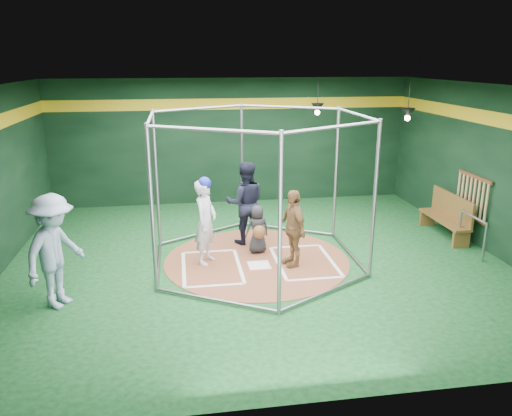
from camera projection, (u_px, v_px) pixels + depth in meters
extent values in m
cube|color=#0D3A16|center=(257.00, 261.00, 10.31)|extent=(10.00, 9.00, 0.02)
cube|color=black|center=(257.00, 86.00, 9.30)|extent=(10.00, 9.00, 0.02)
cube|color=black|center=(232.00, 142.00, 14.06)|extent=(10.00, 0.10, 3.50)
cube|color=black|center=(320.00, 270.00, 5.54)|extent=(10.00, 0.10, 3.50)
cube|color=black|center=(490.00, 169.00, 10.54)|extent=(0.10, 9.00, 3.50)
cube|color=gold|center=(232.00, 104.00, 13.73)|extent=(10.00, 0.01, 0.30)
cube|color=gold|center=(496.00, 119.00, 10.23)|extent=(0.01, 9.00, 0.30)
cylinder|color=brown|center=(257.00, 260.00, 10.30)|extent=(3.80, 3.80, 0.01)
cube|color=white|center=(259.00, 265.00, 10.01)|extent=(0.43, 0.43, 0.01)
cube|color=white|center=(209.00, 252.00, 10.72)|extent=(1.10, 0.07, 0.01)
cube|color=white|center=(215.00, 286.00, 9.12)|extent=(1.10, 0.07, 0.01)
cube|color=white|center=(184.00, 269.00, 9.84)|extent=(0.07, 1.70, 0.01)
cube|color=white|center=(239.00, 265.00, 10.00)|extent=(0.07, 1.70, 0.01)
cube|color=white|center=(295.00, 247.00, 11.01)|extent=(1.10, 0.07, 0.01)
cube|color=white|center=(316.00, 279.00, 9.40)|extent=(1.10, 0.07, 0.01)
cube|color=white|center=(278.00, 263.00, 10.12)|extent=(0.07, 1.70, 0.01)
cube|color=white|center=(330.00, 260.00, 10.28)|extent=(0.07, 1.70, 0.01)
cylinder|color=gray|center=(336.00, 174.00, 11.25)|extent=(0.07, 0.07, 3.00)
cylinder|color=gray|center=(242.00, 166.00, 12.05)|extent=(0.07, 0.07, 3.00)
cylinder|color=gray|center=(157.00, 180.00, 10.66)|extent=(0.07, 0.07, 3.00)
cylinder|color=gray|center=(152.00, 212.00, 8.49)|extent=(0.07, 0.07, 3.00)
cylinder|color=gray|center=(280.00, 227.00, 7.69)|extent=(0.07, 0.07, 3.00)
cylinder|color=gray|center=(375.00, 202.00, 9.08)|extent=(0.07, 0.07, 3.00)
cylinder|color=gray|center=(288.00, 107.00, 11.23)|extent=(2.02, 1.20, 0.06)
cylinder|color=gray|center=(286.00, 229.00, 12.07)|extent=(2.02, 1.20, 0.06)
cylinder|color=gray|center=(200.00, 108.00, 10.94)|extent=(2.02, 1.20, 0.06)
cylinder|color=gray|center=(204.00, 233.00, 11.77)|extent=(2.02, 1.20, 0.06)
cylinder|color=gray|center=(150.00, 118.00, 9.16)|extent=(0.06, 2.30, 0.06)
cylinder|color=gray|center=(159.00, 264.00, 9.99)|extent=(0.06, 2.30, 0.06)
cylinder|color=gray|center=(210.00, 130.00, 7.67)|extent=(2.02, 1.20, 0.06)
cylinder|color=gray|center=(215.00, 300.00, 8.51)|extent=(2.02, 1.20, 0.06)
cylinder|color=gray|center=(335.00, 127.00, 7.97)|extent=(2.02, 1.20, 0.06)
cylinder|color=gray|center=(328.00, 292.00, 8.80)|extent=(2.02, 1.20, 0.06)
cylinder|color=gray|center=(357.00, 114.00, 9.75)|extent=(0.06, 2.30, 0.06)
cylinder|color=gray|center=(349.00, 252.00, 10.58)|extent=(0.06, 2.30, 0.06)
cube|color=brown|center=(475.00, 177.00, 10.98)|extent=(0.05, 1.25, 0.08)
cube|color=brown|center=(470.00, 216.00, 11.24)|extent=(0.05, 1.25, 0.08)
cylinder|color=tan|center=(486.00, 203.00, 10.59)|extent=(0.06, 0.06, 0.85)
cylinder|color=tan|center=(482.00, 201.00, 10.73)|extent=(0.06, 0.06, 0.85)
cylinder|color=tan|center=(478.00, 199.00, 10.88)|extent=(0.06, 0.06, 0.85)
cylinder|color=tan|center=(474.00, 197.00, 11.03)|extent=(0.06, 0.06, 0.85)
cylinder|color=tan|center=(470.00, 196.00, 11.18)|extent=(0.06, 0.06, 0.85)
cylinder|color=tan|center=(466.00, 194.00, 11.33)|extent=(0.06, 0.06, 0.85)
cylinder|color=tan|center=(462.00, 192.00, 11.48)|extent=(0.06, 0.06, 0.85)
cylinder|color=tan|center=(459.00, 190.00, 11.63)|extent=(0.06, 0.06, 0.85)
cone|color=black|center=(317.00, 108.00, 13.24)|extent=(0.34, 0.34, 0.22)
sphere|color=#FFD899|center=(317.00, 112.00, 13.28)|extent=(0.14, 0.14, 0.14)
cylinder|color=black|center=(318.00, 94.00, 13.14)|extent=(0.02, 0.02, 0.70)
cone|color=black|center=(408.00, 113.00, 11.99)|extent=(0.34, 0.34, 0.22)
sphere|color=#FFD899|center=(407.00, 118.00, 12.03)|extent=(0.14, 0.14, 0.14)
cylinder|color=black|center=(409.00, 98.00, 11.89)|extent=(0.02, 0.02, 0.70)
imported|color=silver|center=(206.00, 222.00, 9.94)|extent=(0.65, 0.74, 1.72)
sphere|color=#152095|center=(204.00, 183.00, 9.71)|extent=(0.26, 0.26, 0.26)
imported|color=#A97C48|center=(293.00, 228.00, 9.85)|extent=(0.57, 0.97, 1.55)
imported|color=black|center=(257.00, 229.00, 10.57)|extent=(0.56, 0.42, 1.04)
sphere|color=brown|center=(259.00, 232.00, 10.33)|extent=(0.28, 0.28, 0.28)
imported|color=black|center=(245.00, 203.00, 11.02)|extent=(0.93, 0.74, 1.85)
imported|color=#8CA0BA|center=(55.00, 251.00, 8.16)|extent=(1.22, 1.44, 1.94)
cube|color=brown|center=(444.00, 219.00, 11.61)|extent=(0.40, 1.73, 0.06)
cube|color=brown|center=(452.00, 206.00, 11.54)|extent=(0.06, 1.73, 0.58)
cube|color=brown|center=(461.00, 239.00, 10.94)|extent=(0.39, 0.08, 0.39)
cube|color=brown|center=(427.00, 218.00, 12.40)|extent=(0.39, 0.08, 0.39)
cylinder|color=gray|center=(485.00, 243.00, 10.10)|extent=(0.05, 0.05, 0.84)
cylinder|color=gray|center=(460.00, 228.00, 10.98)|extent=(0.05, 0.05, 0.84)
cylinder|color=gray|center=(474.00, 217.00, 10.42)|extent=(0.05, 0.93, 0.05)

